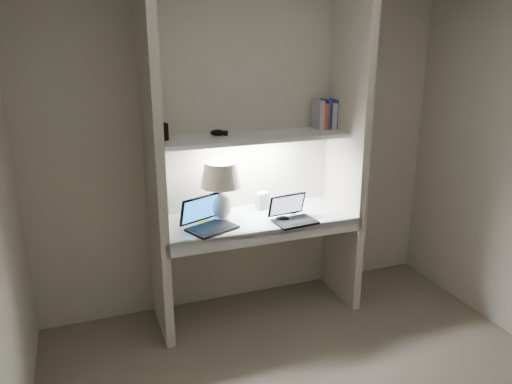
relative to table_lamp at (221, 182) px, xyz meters
name	(u,v)px	position (x,y,z in m)	size (l,w,h in m)	color
back_wall	(245,146)	(0.26, 0.24, 0.19)	(3.20, 0.01, 2.50)	beige
alcove_panel_left	(154,163)	(-0.47, -0.04, 0.19)	(0.06, 0.55, 2.50)	beige
alcove_panel_right	(347,146)	(0.99, -0.04, 0.19)	(0.06, 0.55, 2.50)	beige
desk	(257,220)	(0.26, -0.04, -0.31)	(1.40, 0.55, 0.04)	white
desk_apron	(270,236)	(0.26, -0.30, -0.34)	(1.46, 0.03, 0.10)	silver
shelf	(253,138)	(0.26, 0.06, 0.29)	(1.40, 0.36, 0.03)	silver
strip_light	(253,141)	(0.26, 0.06, 0.27)	(0.60, 0.04, 0.01)	white
table_lamp	(221,182)	(0.00, 0.00, 0.00)	(0.29, 0.29, 0.43)	white
laptop_main	(207,221)	(-0.14, -0.12, -0.24)	(0.40, 0.38, 0.22)	black
laptop_netbook	(292,215)	(0.47, -0.20, -0.25)	(0.32, 0.28, 0.19)	black
speaker	(262,201)	(0.36, 0.12, -0.22)	(0.09, 0.07, 0.13)	silver
mouse	(283,219)	(0.41, -0.18, -0.27)	(0.11, 0.07, 0.04)	black
cable_coil	(294,210)	(0.57, -0.01, -0.29)	(0.10, 0.10, 0.01)	black
sticky_note	(204,222)	(-0.13, 0.01, -0.29)	(0.07, 0.07, 0.00)	#CCDB2E
book_row	(327,115)	(0.91, 0.14, 0.41)	(0.21, 0.15, 0.22)	silver
shelf_box	(162,132)	(-0.38, 0.10, 0.36)	(0.07, 0.05, 0.12)	black
shelf_gadget	(218,133)	(0.02, 0.13, 0.33)	(0.11, 0.08, 0.05)	black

